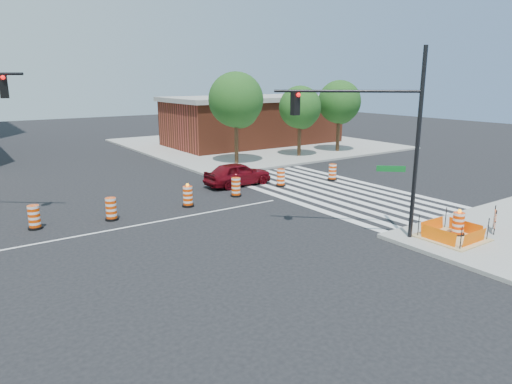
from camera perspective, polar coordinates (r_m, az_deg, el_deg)
ground at (r=20.69m, az=-13.65°, el=-3.89°), size 120.00×120.00×0.00m
sidewalk_ne at (r=44.59m, az=-0.37°, el=6.05°), size 22.00×22.00×0.15m
crosswalk_east at (r=26.42m, az=9.02°, el=0.22°), size 6.75×13.50×0.01m
lane_centerline at (r=20.69m, az=-13.65°, el=-3.88°), size 14.00×0.12×0.01m
excavation_pit at (r=19.43m, az=23.28°, el=-5.14°), size 2.20×2.20×0.90m
brick_storefront at (r=44.34m, az=-0.37°, el=8.92°), size 16.50×8.50×4.60m
red_coupe at (r=27.20m, az=-2.29°, el=2.28°), size 4.19×1.79×1.41m
signal_pole_se at (r=17.89m, az=14.93°, el=7.88°), size 4.14×3.76×7.23m
pit_drum at (r=19.76m, az=23.95°, el=-3.76°), size 0.55×0.55×1.08m
barricade at (r=20.82m, az=27.70°, el=-2.97°), size 0.77×0.48×1.03m
tree_north_c at (r=33.47m, az=-2.48°, el=11.07°), size 3.96×3.96×6.74m
tree_north_d at (r=36.92m, az=5.53°, el=10.21°), size 3.36×3.36×5.71m
tree_north_e at (r=39.89m, az=10.37°, el=10.73°), size 3.61×3.61×6.13m
median_drum_2 at (r=21.49m, az=-25.97°, el=-2.94°), size 0.60×0.60×1.02m
median_drum_3 at (r=21.54m, az=-17.65°, el=-2.12°), size 0.60×0.60×1.02m
median_drum_4 at (r=22.95m, az=-8.51°, el=-0.61°), size 0.60×0.60×1.18m
median_drum_5 at (r=24.70m, az=-2.52°, el=0.55°), size 0.60×0.60×1.02m
median_drum_6 at (r=27.07m, az=3.12°, el=1.73°), size 0.60×0.60×1.02m
median_drum_7 at (r=29.04m, az=9.54°, el=2.39°), size 0.60×0.60×1.02m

